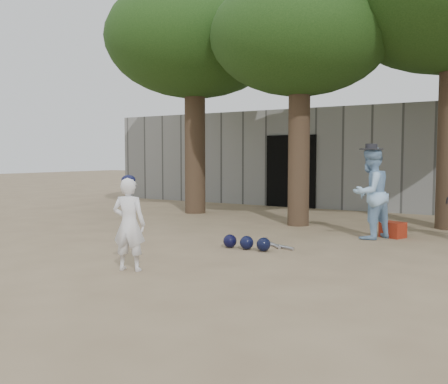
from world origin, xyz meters
The scene contains 8 objects.
ground centered at (0.00, 0.00, 0.00)m, with size 70.00×70.00×0.00m, color #937C5E.
boy_player centered at (0.43, -1.18, 0.64)m, with size 0.46×0.30×1.27m, color white.
spectator_blue centered at (2.49, 3.19, 0.86)m, with size 0.84×0.65×1.72m, color #93BCE3.
red_bag centered at (2.83, 3.57, 0.15)m, with size 0.42×0.32×0.30m, color maroon.
back_building centered at (0.00, 10.33, 1.50)m, with size 16.00×5.24×3.00m.
helmet_row centered at (1.04, 1.00, 0.11)m, with size 0.87×0.24×0.23m.
bat_pile centered at (1.24, 1.56, 0.03)m, with size 0.89×0.73×0.06m.
tree_row centered at (0.74, 5.02, 4.69)m, with size 11.40×5.80×6.69m.
Camera 1 is at (5.06, -6.22, 1.56)m, focal length 40.00 mm.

